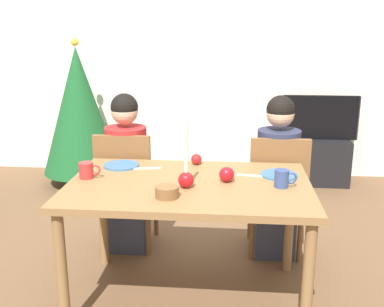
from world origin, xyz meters
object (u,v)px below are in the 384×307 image
mug_left (87,170)px  person_left_child (127,175)px  tv (320,118)px  mug_right (282,178)px  plate_left (121,165)px  chair_right (277,189)px  candle_centerpiece (186,175)px  christmas_tree (79,111)px  apple_by_left_plate (227,174)px  apple_near_candle (196,159)px  dining_table (189,196)px  chair_left (126,184)px  plate_right (279,175)px  person_right_child (277,180)px  tv_stand (317,161)px  bowl_walnuts (167,192)px

mug_left → person_left_child: bearing=81.3°
tv → mug_right: (-0.63, -2.33, 0.09)m
plate_left → mug_right: size_ratio=1.79×
chair_right → candle_centerpiece: candle_centerpiece is taller
christmas_tree → apple_by_left_plate: 2.54m
christmas_tree → apple_near_candle: christmas_tree is taller
dining_table → chair_right: (0.57, 0.61, -0.15)m
chair_left → apple_near_candle: (0.53, -0.24, 0.27)m
chair_left → christmas_tree: bearing=119.6°
plate_right → person_left_child: bearing=156.2°
chair_left → chair_right: size_ratio=1.00×
chair_left → candle_centerpiece: size_ratio=2.46×
person_right_child → mug_right: 0.71m
tv → christmas_tree: christmas_tree is taller
mug_left → mug_right: 1.14m
dining_table → christmas_tree: size_ratio=0.92×
apple_near_candle → tv_stand: bearing=59.4°
chair_right → apple_by_left_plate: chair_right is taller
mug_right → apple_by_left_plate: 0.32m
chair_left → mug_left: chair_left is taller
candle_centerpiece → apple_near_candle: size_ratio=5.22×
tv → apple_near_candle: 2.25m
candle_centerpiece → plate_left: candle_centerpiece is taller
mug_right → christmas_tree: bearing=131.9°
tv → apple_by_left_plate: tv is taller
chair_left → bowl_walnuts: (0.42, -0.85, 0.27)m
person_left_child → apple_near_candle: size_ratio=16.70×
tv_stand → mug_right: bearing=-105.1°
christmas_tree → apple_near_candle: (1.35, -1.68, -0.00)m
plate_left → bowl_walnuts: (0.37, -0.53, 0.02)m
mug_right → apple_near_candle: 0.65m
bowl_walnuts → mug_right: bearing=19.2°
person_right_child → christmas_tree: size_ratio=0.77×
person_right_child → person_left_child: bearing=180.0°
person_left_child → mug_left: person_left_child is taller
tv → tv_stand: bearing=-90.0°
person_right_child → apple_near_candle: bearing=-154.0°
tv → plate_left: (-1.62, -2.02, 0.05)m
bowl_walnuts → candle_centerpiece: bearing=62.1°
plate_left → mug_left: size_ratio=1.75×
dining_table → christmas_tree: christmas_tree is taller
candle_centerpiece → mug_right: (0.54, 0.06, -0.02)m
chair_right → dining_table: bearing=-133.1°
chair_left → apple_by_left_plate: (0.73, -0.57, 0.28)m
tv_stand → bowl_walnuts: bearing=-116.2°
christmas_tree → mug_right: christmas_tree is taller
candle_centerpiece → dining_table: bearing=84.3°
christmas_tree → plate_left: bearing=-63.8°
person_left_child → tv: (1.67, 1.66, 0.14)m
dining_table → person_left_child: person_left_child is taller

